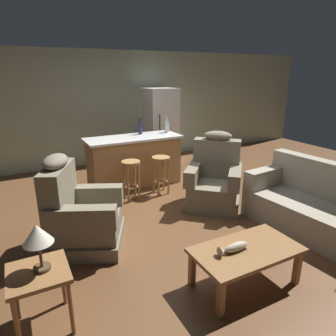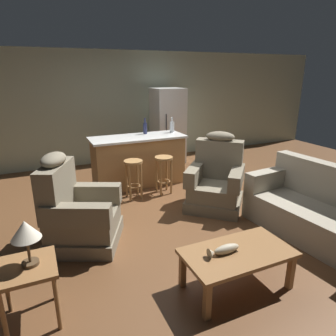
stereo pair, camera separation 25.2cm
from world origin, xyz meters
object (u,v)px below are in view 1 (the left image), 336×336
fish_figurine (233,248)px  bar_stool_right (161,168)px  table_lamp (38,236)px  kitchen_island (134,161)px  coffee_table (246,253)px  bottle_short_amber (140,128)px  bottle_tall_green (167,127)px  couch (319,209)px  recliner_near_lamp (80,215)px  end_table (39,281)px  refrigerator (161,126)px  recliner_near_island (214,180)px  bar_stool_left (131,173)px

fish_figurine → bar_stool_right: size_ratio=0.50×
table_lamp → kitchen_island: size_ratio=0.23×
coffee_table → bottle_short_amber: (0.30, 3.44, 0.70)m
bottle_tall_green → couch: bearing=-75.3°
recliner_near_lamp → end_table: recliner_near_lamp is taller
end_table → kitchen_island: bearing=55.5°
fish_figurine → table_lamp: size_ratio=0.83×
end_table → refrigerator: (3.14, 4.08, 0.42)m
table_lamp → bar_stool_right: table_lamp is taller
end_table → refrigerator: 5.16m
kitchen_island → bottle_short_amber: (0.22, 0.18, 0.59)m
recliner_near_island → table_lamp: recliner_near_island is taller
fish_figurine → recliner_near_island: size_ratio=0.28×
bar_stool_right → refrigerator: refrigerator is taller
kitchen_island → coffee_table: bearing=-91.4°
fish_figurine → recliner_near_island: recliner_near_island is taller
recliner_near_lamp → bar_stool_right: bearing=58.5°
coffee_table → fish_figurine: fish_figurine is taller
fish_figurine → kitchen_island: kitchen_island is taller
bar_stool_left → bottle_tall_green: bearing=34.5°
recliner_near_lamp → kitchen_island: 2.23m
couch → recliner_near_lamp: size_ratio=1.64×
recliner_near_lamp → kitchen_island: bearing=76.0°
kitchen_island → bar_stool_right: size_ratio=2.65×
recliner_near_lamp → bottle_tall_green: bearing=65.3°
end_table → refrigerator: bearing=52.4°
bar_stool_left → refrigerator: refrigerator is taller
fish_figurine → bar_stool_left: (-0.07, 2.61, 0.01)m
table_lamp → bottle_tall_green: bearing=47.7°
refrigerator → bottle_tall_green: bearing=-110.1°
recliner_near_island → refrigerator: refrigerator is taller
coffee_table → bar_stool_right: bearing=82.6°
fish_figurine → bottle_short_amber: size_ratio=1.09×
couch → end_table: couch is taller
bar_stool_left → bottle_short_amber: bottle_short_amber is taller
recliner_near_island → end_table: size_ratio=2.14×
coffee_table → refrigerator: size_ratio=0.62×
bottle_short_amber → kitchen_island: bearing=-140.5°
end_table → kitchen_island: size_ratio=0.31×
kitchen_island → table_lamp: bearing=-124.0°
recliner_near_lamp → bottle_tall_green: 2.92m
recliner_near_lamp → bottle_short_amber: bottle_short_amber is taller
coffee_table → bar_stool_left: (-0.23, 2.63, 0.11)m
end_table → table_lamp: bearing=10.1°
coffee_table → kitchen_island: kitchen_island is taller
bar_stool_left → bar_stool_right: bearing=0.0°
end_table → bottle_short_amber: 3.81m
recliner_near_lamp → bar_stool_right: recliner_near_lamp is taller
kitchen_island → bottle_short_amber: 0.65m
bottle_tall_green → refrigerator: bearing=69.9°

